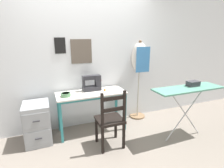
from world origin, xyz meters
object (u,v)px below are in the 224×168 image
object	(u,v)px
fabric_bowl	(66,95)
storage_box	(193,84)
scissors	(118,91)
thread_spool_near_machine	(105,90)
filing_cabinet	(38,123)
sewing_machine	(93,83)
dress_form	(140,61)
ironing_board	(188,91)
wooden_chair	(110,120)

from	to	relation	value
fabric_bowl	storage_box	distance (m)	2.10
scissors	storage_box	distance (m)	1.26
thread_spool_near_machine	filing_cabinet	world-z (taller)	thread_spool_near_machine
sewing_machine	fabric_bowl	world-z (taller)	sewing_machine
dress_form	ironing_board	xyz separation A→B (m)	(0.34, -0.98, -0.36)
thread_spool_near_machine	dress_form	size ratio (longest dim) A/B	0.03
sewing_machine	dress_form	xyz separation A→B (m)	(0.99, 0.07, 0.33)
sewing_machine	filing_cabinet	distance (m)	1.12
thread_spool_near_machine	dress_form	world-z (taller)	dress_form
ironing_board	scissors	bearing A→B (deg)	143.26
wooden_chair	ironing_board	bearing A→B (deg)	-9.89
thread_spool_near_machine	dress_form	xyz separation A→B (m)	(0.80, 0.19, 0.44)
scissors	thread_spool_near_machine	bearing A→B (deg)	154.81
scissors	wooden_chair	bearing A→B (deg)	-125.52
storage_box	sewing_machine	bearing A→B (deg)	149.68
sewing_machine	dress_form	bearing A→B (deg)	4.18
filing_cabinet	ironing_board	distance (m)	2.49
wooden_chair	dress_form	size ratio (longest dim) A/B	0.59
wooden_chair	ironing_board	distance (m)	1.34
fabric_bowl	ironing_board	distance (m)	1.98
thread_spool_near_machine	wooden_chair	size ratio (longest dim) A/B	0.05
fabric_bowl	sewing_machine	bearing A→B (deg)	17.58
fabric_bowl	thread_spool_near_machine	bearing A→B (deg)	3.59
fabric_bowl	ironing_board	size ratio (longest dim) A/B	0.13
sewing_machine	wooden_chair	world-z (taller)	sewing_machine
wooden_chair	filing_cabinet	xyz separation A→B (m)	(-1.05, 0.56, -0.12)
fabric_bowl	storage_box	size ratio (longest dim) A/B	0.76
scissors	thread_spool_near_machine	xyz separation A→B (m)	(-0.22, 0.10, 0.02)
sewing_machine	scissors	distance (m)	0.48
ironing_board	storage_box	xyz separation A→B (m)	(0.14, 0.05, 0.09)
sewing_machine	wooden_chair	bearing A→B (deg)	-83.66
filing_cabinet	storage_box	distance (m)	2.62
fabric_bowl	dress_form	distance (m)	1.57
storage_box	ironing_board	bearing A→B (deg)	-160.79
thread_spool_near_machine	filing_cabinet	distance (m)	1.24
sewing_machine	filing_cabinet	size ratio (longest dim) A/B	0.51
fabric_bowl	thread_spool_near_machine	size ratio (longest dim) A/B	3.65
wooden_chair	dress_form	distance (m)	1.41
filing_cabinet	dress_form	size ratio (longest dim) A/B	0.41
scissors	filing_cabinet	distance (m)	1.44
scissors	filing_cabinet	size ratio (longest dim) A/B	0.18
thread_spool_near_machine	filing_cabinet	size ratio (longest dim) A/B	0.07
thread_spool_near_machine	scissors	bearing A→B (deg)	-25.19
filing_cabinet	storage_box	world-z (taller)	storage_box
wooden_chair	ironing_board	size ratio (longest dim) A/B	0.79
thread_spool_near_machine	wooden_chair	distance (m)	0.66
sewing_machine	fabric_bowl	distance (m)	0.53
sewing_machine	ironing_board	bearing A→B (deg)	-34.23
fabric_bowl	thread_spool_near_machine	distance (m)	0.69
thread_spool_near_machine	fabric_bowl	bearing A→B (deg)	-176.41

